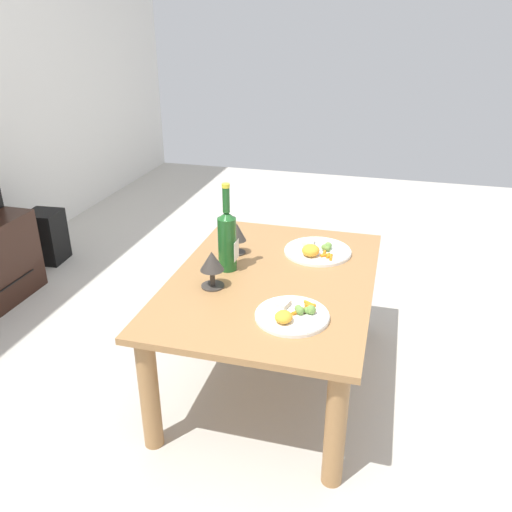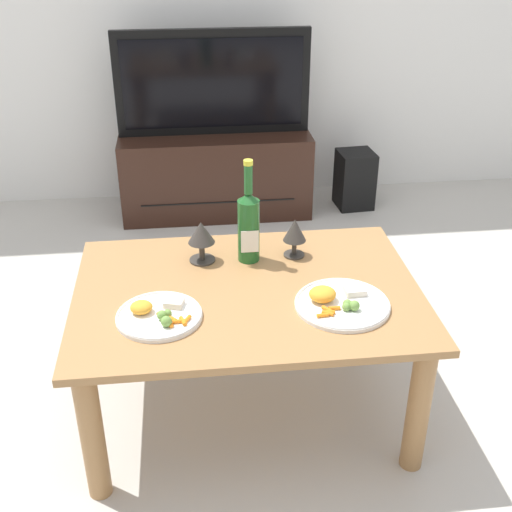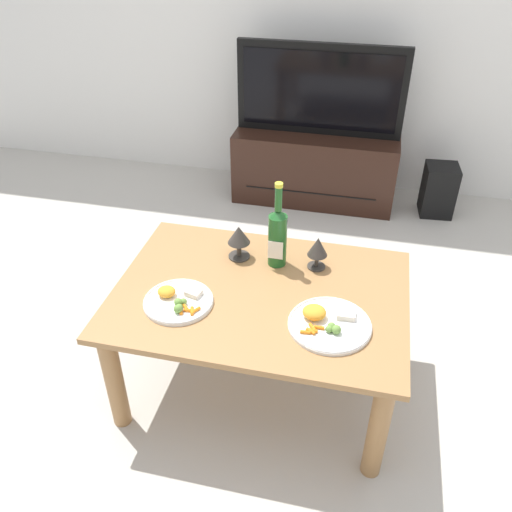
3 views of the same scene
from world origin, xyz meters
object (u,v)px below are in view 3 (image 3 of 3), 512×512
object	(u,v)px
tv_screen	(320,90)
floor_speaker	(439,190)
dining_table	(260,309)
wine_bottle	(278,235)
goblet_right	(318,248)
dinner_plate_left	(178,300)
tv_stand	(315,166)
goblet_left	(239,237)
dinner_plate_right	(328,323)

from	to	relation	value
tv_screen	floor_speaker	xyz separation A→B (m)	(0.79, -0.03, -0.57)
dining_table	wine_bottle	xyz separation A→B (m)	(0.02, 0.19, 0.22)
dining_table	goblet_right	distance (m)	0.33
goblet_right	dinner_plate_left	size ratio (longest dim) A/B	0.54
tv_stand	floor_speaker	distance (m)	0.80
dining_table	dinner_plate_left	world-z (taller)	dinner_plate_left
wine_bottle	goblet_left	world-z (taller)	wine_bottle
wine_bottle	dinner_plate_right	distance (m)	0.43
tv_stand	dinner_plate_right	distance (m)	1.85
tv_stand	wine_bottle	world-z (taller)	wine_bottle
floor_speaker	dinner_plate_right	size ratio (longest dim) A/B	1.12
dining_table	tv_stand	world-z (taller)	dining_table
goblet_left	dinner_plate_right	xyz separation A→B (m)	(0.40, -0.33, -0.08)
dinner_plate_right	dinner_plate_left	bearing A→B (deg)	-179.73
goblet_left	goblet_right	world-z (taller)	goblet_left
goblet_left	goblet_right	xyz separation A→B (m)	(0.32, -0.00, -0.01)
tv_stand	dinner_plate_right	bearing A→B (deg)	-81.34
goblet_left	dinner_plate_left	world-z (taller)	goblet_left
wine_bottle	floor_speaker	bearing A→B (deg)	62.24
tv_stand	goblet_left	size ratio (longest dim) A/B	7.09
goblet_right	dinner_plate_left	bearing A→B (deg)	-143.90
dinner_plate_left	dinner_plate_right	size ratio (longest dim) A/B	0.88
dining_table	tv_screen	size ratio (longest dim) A/B	1.07
tv_screen	goblet_right	distance (m)	1.49
floor_speaker	wine_bottle	size ratio (longest dim) A/B	0.91
floor_speaker	dinner_plate_left	size ratio (longest dim) A/B	1.28
goblet_right	tv_stand	bearing A→B (deg)	97.34
dining_table	goblet_left	distance (m)	0.31
goblet_left	wine_bottle	bearing A→B (deg)	-3.15
dining_table	goblet_left	size ratio (longest dim) A/B	7.52
goblet_right	dinner_plate_right	size ratio (longest dim) A/B	0.48
tv_screen	goblet_right	bearing A→B (deg)	-82.65
tv_screen	wine_bottle	distance (m)	1.48
wine_bottle	dinner_plate_right	world-z (taller)	wine_bottle
goblet_right	dinner_plate_right	world-z (taller)	goblet_right
tv_stand	wine_bottle	xyz separation A→B (m)	(0.03, -1.48, 0.40)
dining_table	floor_speaker	bearing A→B (deg)	64.39
tv_stand	goblet_right	world-z (taller)	goblet_right
floor_speaker	dinner_plate_right	world-z (taller)	dinner_plate_right
tv_screen	dinner_plate_left	distance (m)	1.84
tv_screen	dinner_plate_right	distance (m)	1.84
goblet_left	dinner_plate_left	size ratio (longest dim) A/B	0.57
wine_bottle	tv_screen	bearing A→B (deg)	91.19
tv_screen	floor_speaker	distance (m)	0.97
goblet_left	goblet_right	bearing A→B (deg)	-0.00
tv_screen	goblet_left	world-z (taller)	tv_screen
goblet_left	dinner_plate_left	distance (m)	0.38
wine_bottle	dinner_plate_left	bearing A→B (deg)	-132.68
goblet_left	dinner_plate_right	size ratio (longest dim) A/B	0.50
goblet_right	wine_bottle	bearing A→B (deg)	-176.85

